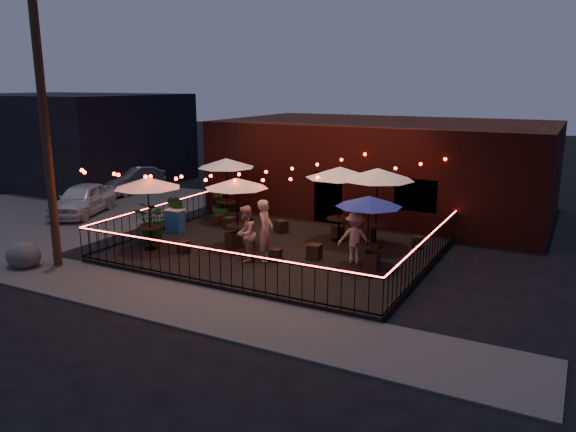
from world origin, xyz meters
name	(u,v)px	position (x,y,z in m)	size (l,w,h in m)	color
ground	(248,269)	(0.00, 0.00, 0.00)	(110.00, 110.00, 0.00)	black
patio	(279,250)	(0.00, 2.00, 0.07)	(10.00, 8.00, 0.15)	black
sidewalk	(182,304)	(0.00, -3.25, 0.03)	(18.00, 2.50, 0.05)	#403D3B
parking_lot	(76,206)	(-12.00, 4.00, 0.01)	(11.00, 12.00, 0.02)	#403D3B
brick_building	(385,166)	(1.00, 9.99, 2.00)	(14.00, 8.00, 4.00)	#3C1310
background_building	(67,138)	(-18.00, 9.00, 2.50)	(12.00, 9.00, 5.00)	black
utility_pole	(46,139)	(-5.40, -2.60, 4.00)	(0.26, 0.26, 8.00)	#362916
fence_front	(210,267)	(0.00, -2.00, 0.66)	(10.00, 0.04, 1.04)	black
fence_left	(164,217)	(-5.00, 2.00, 0.66)	(0.04, 8.00, 1.04)	black
fence_right	(427,254)	(5.00, 2.00, 0.66)	(0.04, 8.00, 1.04)	black
festoon_lights	(248,178)	(-1.01, 1.70, 2.52)	(10.02, 8.72, 1.32)	#FF1000
cafe_table_0	(147,184)	(-3.80, -0.11, 2.39)	(2.73, 2.73, 2.45)	black
cafe_table_1	(226,164)	(-3.80, 4.49, 2.47)	(2.41, 2.41, 2.54)	black
cafe_table_2	(237,184)	(-1.35, 1.49, 2.33)	(2.81, 2.81, 2.39)	black
cafe_table_3	(340,173)	(1.41, 3.79, 2.58)	(3.07, 3.07, 2.66)	black
cafe_table_4	(369,202)	(3.32, 1.51, 2.17)	(2.56, 2.56, 2.21)	black
cafe_table_5	(378,175)	(2.83, 3.65, 2.63)	(2.79, 2.79, 2.72)	black
bistro_chair_0	(152,236)	(-4.29, 0.50, 0.37)	(0.37, 0.37, 0.44)	black
bistro_chair_1	(183,247)	(-2.53, 0.01, 0.35)	(0.34, 0.34, 0.41)	black
bistro_chair_2	(218,220)	(-3.66, 3.62, 0.35)	(0.34, 0.34, 0.40)	black
bistro_chair_3	(230,223)	(-2.93, 3.37, 0.38)	(0.39, 0.39, 0.46)	black
bistro_chair_4	(233,241)	(-1.40, 1.30, 0.41)	(0.43, 0.43, 0.51)	black
bistro_chair_5	(275,255)	(0.59, 0.67, 0.35)	(0.34, 0.34, 0.40)	black
bistro_chair_6	(281,227)	(-0.92, 3.80, 0.38)	(0.40, 0.40, 0.47)	black
bistro_chair_7	(338,232)	(1.23, 4.18, 0.36)	(0.36, 0.36, 0.43)	black
bistro_chair_8	(314,252)	(1.57, 1.45, 0.39)	(0.41, 0.41, 0.49)	black
bistro_chair_9	(371,261)	(3.52, 1.33, 0.40)	(0.43, 0.43, 0.51)	black
bistro_chair_10	(367,235)	(2.38, 4.11, 0.39)	(0.41, 0.41, 0.49)	black
bistro_chair_11	(417,242)	(4.15, 4.18, 0.36)	(0.35, 0.35, 0.42)	black
patron_a	(265,230)	(0.26, 0.61, 1.13)	(0.71, 0.47, 1.96)	#D2AA8F
patron_b	(245,234)	(-0.27, 0.29, 1.04)	(0.86, 0.67, 1.77)	beige
patron_c	(355,238)	(2.82, 1.71, 0.95)	(1.04, 0.60, 1.61)	#D4B38C
potted_shrub_a	(153,221)	(-4.34, 0.67, 0.88)	(1.32, 1.14, 1.46)	#124115
potted_shrub_b	(176,213)	(-4.60, 2.23, 0.83)	(0.75, 0.60, 1.36)	#143B10
potted_shrub_c	(221,204)	(-4.05, 4.38, 0.82)	(0.75, 0.75, 1.35)	#163E0F
cooler	(175,220)	(-4.50, 2.04, 0.59)	(0.68, 0.50, 0.87)	#1F5DA8
boulder	(23,256)	(-6.24, -3.18, 0.39)	(1.01, 0.86, 0.78)	#484843
car_white	(82,199)	(-10.29, 2.88, 0.68)	(1.61, 4.01, 1.37)	silver
car_silver	(131,180)	(-12.07, 7.73, 0.67)	(1.42, 4.07, 1.34)	gray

